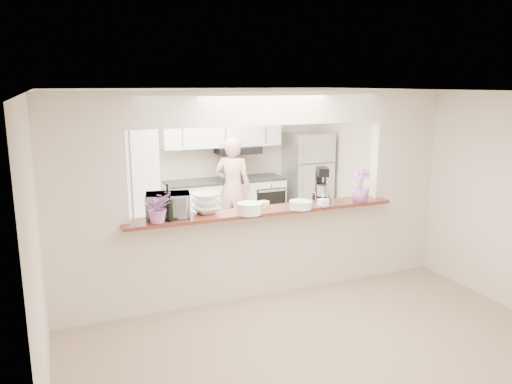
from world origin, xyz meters
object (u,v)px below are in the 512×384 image
person (233,188)px  refrigerator (307,178)px  toaster_oven (168,205)px  stand_mixer (322,186)px

person → refrigerator: bearing=-134.2°
toaster_oven → stand_mixer: stand_mixer is taller
refrigerator → person: bearing=-167.7°
stand_mixer → person: bearing=100.4°
refrigerator → stand_mixer: (-1.20, -2.59, 0.44)m
toaster_oven → person: bearing=67.2°
toaster_oven → person: person is taller
toaster_oven → person: size_ratio=0.29×
refrigerator → stand_mixer: size_ratio=3.82×
refrigerator → person: size_ratio=0.99×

